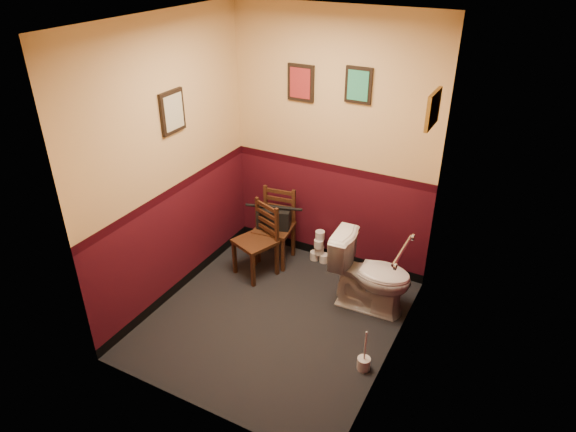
# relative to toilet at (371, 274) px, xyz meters

# --- Properties ---
(floor) EXTENTS (2.20, 2.40, 0.00)m
(floor) POSITION_rel_toilet_xyz_m (-0.72, -0.59, -0.38)
(floor) COLOR black
(floor) RESTS_ON ground
(ceiling) EXTENTS (2.20, 2.40, 0.00)m
(ceiling) POSITION_rel_toilet_xyz_m (-0.72, -0.59, 2.32)
(ceiling) COLOR silver
(ceiling) RESTS_ON ground
(wall_back) EXTENTS (2.20, 0.00, 2.70)m
(wall_back) POSITION_rel_toilet_xyz_m (-0.72, 0.61, 0.97)
(wall_back) COLOR #420D17
(wall_back) RESTS_ON ground
(wall_front) EXTENTS (2.20, 0.00, 2.70)m
(wall_front) POSITION_rel_toilet_xyz_m (-0.72, -1.79, 0.97)
(wall_front) COLOR #420D17
(wall_front) RESTS_ON ground
(wall_left) EXTENTS (0.00, 2.40, 2.70)m
(wall_left) POSITION_rel_toilet_xyz_m (-1.82, -0.59, 0.97)
(wall_left) COLOR #420D17
(wall_left) RESTS_ON ground
(wall_right) EXTENTS (0.00, 2.40, 2.70)m
(wall_right) POSITION_rel_toilet_xyz_m (0.38, -0.59, 0.97)
(wall_right) COLOR #420D17
(wall_right) RESTS_ON ground
(grab_bar) EXTENTS (0.05, 0.56, 0.06)m
(grab_bar) POSITION_rel_toilet_xyz_m (0.35, -0.34, 0.57)
(grab_bar) COLOR silver
(grab_bar) RESTS_ON wall_right
(framed_print_back_a) EXTENTS (0.28, 0.04, 0.36)m
(framed_print_back_a) POSITION_rel_toilet_xyz_m (-1.07, 0.59, 1.57)
(framed_print_back_a) COLOR black
(framed_print_back_a) RESTS_ON wall_back
(framed_print_back_b) EXTENTS (0.26, 0.04, 0.34)m
(framed_print_back_b) POSITION_rel_toilet_xyz_m (-0.47, 0.59, 1.62)
(framed_print_back_b) COLOR black
(framed_print_back_b) RESTS_ON wall_back
(framed_print_left) EXTENTS (0.04, 0.30, 0.38)m
(framed_print_left) POSITION_rel_toilet_xyz_m (-1.80, -0.49, 1.47)
(framed_print_left) COLOR black
(framed_print_left) RESTS_ON wall_left
(framed_print_right) EXTENTS (0.04, 0.34, 0.28)m
(framed_print_right) POSITION_rel_toilet_xyz_m (0.36, 0.01, 1.67)
(framed_print_right) COLOR olive
(framed_print_right) RESTS_ON wall_right
(toilet) EXTENTS (0.80, 0.47, 0.76)m
(toilet) POSITION_rel_toilet_xyz_m (0.00, 0.00, 0.00)
(toilet) COLOR white
(toilet) RESTS_ON floor
(toilet_brush) EXTENTS (0.11, 0.11, 0.40)m
(toilet_brush) POSITION_rel_toilet_xyz_m (0.25, -0.81, -0.32)
(toilet_brush) COLOR silver
(toilet_brush) RESTS_ON floor
(chair_left) EXTENTS (0.49, 0.49, 0.80)m
(chair_left) POSITION_rel_toilet_xyz_m (-1.26, -0.00, 0.02)
(chair_left) COLOR #542D19
(chair_left) RESTS_ON floor
(chair_right) EXTENTS (0.43, 0.43, 0.83)m
(chair_right) POSITION_rel_toilet_xyz_m (-1.23, 0.32, 0.03)
(chair_right) COLOR #542D19
(chair_right) RESTS_ON floor
(handbag) EXTENTS (0.39, 0.27, 0.26)m
(handbag) POSITION_rel_toilet_xyz_m (-1.22, 0.28, 0.16)
(handbag) COLOR black
(handbag) RESTS_ON chair_right
(tp_stack) EXTENTS (0.22, 0.13, 0.38)m
(tp_stack) POSITION_rel_toilet_xyz_m (-0.77, 0.50, -0.22)
(tp_stack) COLOR silver
(tp_stack) RESTS_ON floor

